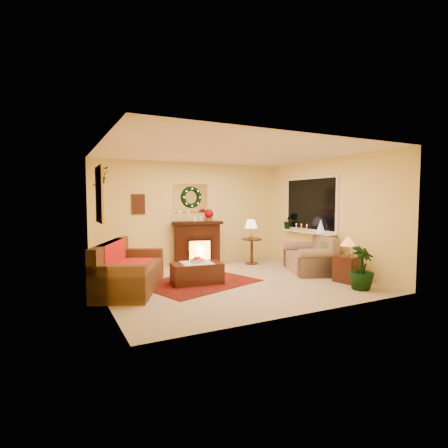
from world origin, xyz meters
name	(u,v)px	position (x,y,z in m)	size (l,w,h in m)	color
floor	(232,282)	(0.00, 0.00, 0.00)	(5.00, 5.00, 0.00)	beige
ceiling	(232,152)	(0.00, 0.00, 2.60)	(5.00, 5.00, 0.00)	white
wall_back	(191,214)	(0.00, 2.25, 1.30)	(5.00, 5.00, 0.00)	#EFD88C
wall_front	(306,225)	(0.00, -2.25, 1.30)	(5.00, 5.00, 0.00)	#EFD88C
wall_left	(101,221)	(-2.50, 0.00, 1.30)	(4.50, 4.50, 0.00)	#EFD88C
wall_right	(327,215)	(2.50, 0.00, 1.30)	(4.50, 4.50, 0.00)	#EFD88C
area_rug	(199,282)	(-0.64, 0.22, 0.01)	(2.16, 1.62, 0.01)	#600916
sofa	(131,266)	(-1.95, 0.31, 0.43)	(0.91, 2.06, 0.89)	brown
red_throw	(127,264)	(-2.01, 0.43, 0.46)	(0.80, 1.29, 0.02)	#C02F07
fireplace	(197,243)	(0.08, 2.04, 0.55)	(1.14, 0.36, 1.04)	black
poinsettia	(209,214)	(0.41, 2.01, 1.30)	(0.23, 0.23, 0.23)	#A10008
mantel_candle_a	(180,216)	(-0.38, 1.98, 1.26)	(0.06, 0.06, 0.18)	beige
mantel_candle_b	(189,216)	(-0.16, 1.98, 1.26)	(0.06, 0.06, 0.19)	white
mantel_mirror	(191,198)	(0.00, 2.23, 1.70)	(0.92, 0.02, 0.72)	white
wreath	(192,197)	(0.00, 2.19, 1.72)	(0.55, 0.55, 0.11)	#194719
wall_art	(138,204)	(-1.35, 2.23, 1.55)	(0.32, 0.03, 0.48)	#381E11
gold_mirror	(99,194)	(-2.48, 0.30, 1.75)	(0.03, 0.84, 1.00)	gold
hanging_plant	(101,184)	(-2.34, 1.05, 1.97)	(0.33, 0.28, 0.36)	#194719
loveseat	(309,254)	(2.06, 0.07, 0.42)	(0.84, 1.44, 0.84)	gray
window_frame	(310,204)	(2.48, 0.55, 1.55)	(0.03, 1.86, 1.36)	white
window_glass	(310,204)	(2.47, 0.55, 1.55)	(0.02, 1.70, 1.22)	black
window_sill	(307,232)	(2.38, 0.55, 0.87)	(0.22, 1.86, 0.04)	white
mini_tree	(321,226)	(2.39, 0.07, 1.04)	(0.21, 0.21, 0.31)	silver
sill_plant	(288,221)	(2.35, 1.27, 1.08)	(0.30, 0.24, 0.54)	#185922
side_table_round	(252,251)	(1.37, 1.48, 0.33)	(0.51, 0.51, 0.67)	black
lamp_cream	(251,230)	(1.35, 1.49, 0.88)	(0.33, 0.33, 0.50)	#FFDF9E
end_table_square	(348,269)	(2.07, -1.08, 0.27)	(0.43, 0.43, 0.53)	#3E1A10
lamp_tiffany	(348,246)	(2.04, -1.11, 0.74)	(0.31, 0.31, 0.45)	orange
coffee_table	(197,273)	(-0.70, 0.16, 0.21)	(0.98, 0.54, 0.41)	black
fruit_bowl	(198,261)	(-0.67, 0.18, 0.45)	(0.29, 0.29, 0.07)	beige
floor_palm	(361,265)	(1.84, -1.63, 0.45)	(1.35, 1.35, 2.41)	#26642B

